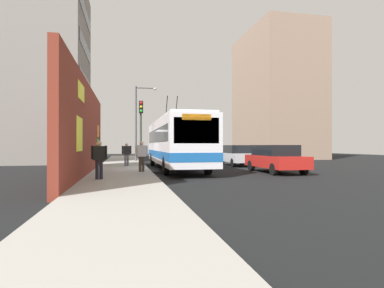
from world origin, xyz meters
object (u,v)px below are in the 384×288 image
Objects in this scene: parked_car_silver at (238,155)px; pedestrian_near_wall at (99,157)px; parked_car_red at (275,158)px; street_lamp at (138,118)px; pedestrian_at_curb at (142,154)px; traffic_light at (141,122)px; pedestrian_midblock at (127,153)px; city_bus at (175,142)px.

parked_car_silver is 2.55× the size of pedestrian_near_wall.
street_lamp reaches higher than parked_car_red.
pedestrian_at_curb reaches higher than pedestrian_near_wall.
parked_car_red is 1.02× the size of traffic_light.
parked_car_red is at bearing -122.61° from pedestrian_midblock.
parked_car_red and parked_car_silver have the same top height.
city_bus is 1.85× the size of street_lamp.
traffic_light reaches higher than parked_car_silver.
street_lamp reaches higher than traffic_light.
parked_car_red is at bearing -125.79° from city_bus.
pedestrian_near_wall is at bearing 172.12° from pedestrian_midblock.
parked_car_silver is at bearing -131.46° from street_lamp.
pedestrian_near_wall reaches higher than pedestrian_midblock.
traffic_light is 7.31m from street_lamp.
street_lamp is (12.55, 7.23, 3.25)m from parked_car_red.
pedestrian_near_wall is 16.05m from street_lamp.
street_lamp is (7.25, -0.12, 0.93)m from traffic_light.
traffic_light is at bearing 54.20° from parked_car_red.
city_bus is 5.81m from parked_car_silver.
parked_car_red is at bearing -93.21° from pedestrian_at_curb.
parked_car_red is (-3.75, -5.20, -0.97)m from city_bus.
parked_car_silver is 10.18m from street_lamp.
city_bus is at bearing -32.11° from pedestrian_near_wall.
street_lamp reaches higher than pedestrian_midblock.
city_bus reaches higher than pedestrian_at_curb.
pedestrian_at_curb is at bearing 177.68° from traffic_light.
pedestrian_at_curb is (-5.74, 7.55, 0.28)m from parked_car_silver.
traffic_light is at bearing 54.18° from city_bus.
parked_car_red is 0.67× the size of street_lamp.
pedestrian_midblock is at bearing 8.89° from pedestrian_at_curb.
pedestrian_midblock reaches higher than parked_car_red.
parked_car_silver is (2.41, -5.20, -0.97)m from city_bus.
city_bus is 7.73× the size of pedestrian_at_curb.
traffic_light is (-0.86, 7.35, 2.32)m from parked_car_silver.
parked_car_silver is at bearing -84.22° from pedestrian_midblock.
parked_car_red is 9.87m from pedestrian_midblock.
city_bus is 3.56m from pedestrian_midblock.
city_bus is 7.92× the size of pedestrian_near_wall.
city_bus is 2.98m from traffic_light.
pedestrian_midblock is 0.23× the size of street_lamp.
street_lamp reaches higher than pedestrian_near_wall.
traffic_light is (8.36, -2.12, 2.07)m from pedestrian_near_wall.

